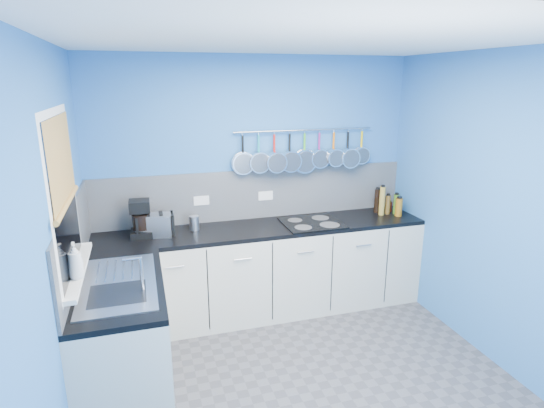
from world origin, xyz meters
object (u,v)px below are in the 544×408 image
soap_bottle_b (76,263)px  toaster (155,225)px  paper_towel (139,220)px  hob (312,223)px  canister (194,223)px  soap_bottle_a (75,261)px  coffee_maker (141,219)px

soap_bottle_b → toaster: bearing=64.0°
paper_towel → hob: size_ratio=0.48×
toaster → canister: 0.36m
soap_bottle_a → canister: 1.48m
soap_bottle_b → canister: soap_bottle_b is taller
coffee_maker → hob: size_ratio=0.59×
toaster → canister: toaster is taller
paper_towel → coffee_maker: size_ratio=0.81×
canister → toaster: bearing=-170.7°
soap_bottle_b → soap_bottle_a: bearing=-90.0°
soap_bottle_b → paper_towel: soap_bottle_b is taller
soap_bottle_a → paper_towel: (0.39, 1.18, -0.13)m
coffee_maker → soap_bottle_b: bearing=-109.4°
soap_bottle_a → hob: bearing=26.9°
toaster → hob: (1.49, -0.09, -0.09)m
coffee_maker → soap_bottle_a: bearing=-108.7°
paper_towel → toaster: paper_towel is taller
toaster → soap_bottle_a: bearing=-101.9°
paper_towel → soap_bottle_b: bearing=-108.8°
canister → hob: bearing=-7.6°
canister → hob: size_ratio=0.24×
soap_bottle_a → coffee_maker: (0.40, 1.12, -0.10)m
hob → canister: bearing=172.4°
coffee_maker → hob: bearing=-2.4°
soap_bottle_b → canister: (0.88, 1.13, -0.17)m
soap_bottle_b → coffee_maker: size_ratio=0.51×
coffee_maker → toaster: coffee_maker is taller
soap_bottle_a → soap_bottle_b: 0.05m
paper_towel → canister: (0.49, -0.01, -0.07)m
soap_bottle_b → paper_towel: (0.39, 1.14, -0.10)m
soap_bottle_b → canister: size_ratio=1.28×
paper_towel → canister: size_ratio=2.01×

